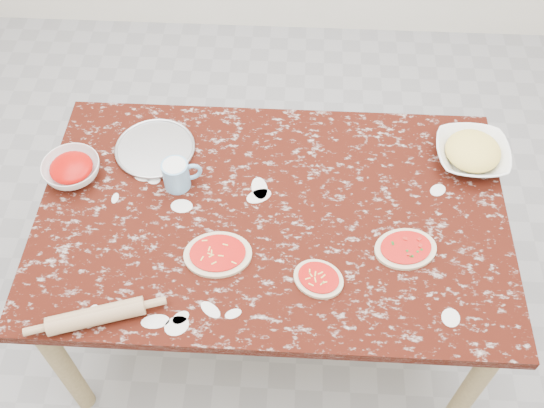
{
  "coord_description": "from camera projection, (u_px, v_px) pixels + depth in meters",
  "views": [
    {
      "loc": [
        0.07,
        -1.24,
        2.46
      ],
      "look_at": [
        0.0,
        0.0,
        0.8
      ],
      "focal_mm": 41.1,
      "sensor_mm": 36.0,
      "label": 1
    }
  ],
  "objects": [
    {
      "name": "worktable",
      "position": [
        272.0,
        227.0,
        2.18
      ],
      "size": [
        1.6,
        1.0,
        0.75
      ],
      "color": "black",
      "rests_on": "ground"
    },
    {
      "name": "cheese_bowl",
      "position": [
        472.0,
        154.0,
        2.23
      ],
      "size": [
        0.26,
        0.26,
        0.06
      ],
      "primitive_type": "imported",
      "rotation": [
        0.0,
        0.0,
        -0.0
      ],
      "color": "white",
      "rests_on": "worktable"
    },
    {
      "name": "pizza_right",
      "position": [
        405.0,
        249.0,
        2.02
      ],
      "size": [
        0.23,
        0.2,
        0.02
      ],
      "color": "beige",
      "rests_on": "worktable"
    },
    {
      "name": "pizza_mid",
      "position": [
        318.0,
        279.0,
        1.95
      ],
      "size": [
        0.2,
        0.19,
        0.02
      ],
      "color": "beige",
      "rests_on": "worktable"
    },
    {
      "name": "pizza_tray",
      "position": [
        155.0,
        149.0,
        2.28
      ],
      "size": [
        0.35,
        0.35,
        0.01
      ],
      "primitive_type": "cylinder",
      "rotation": [
        0.0,
        0.0,
        -0.26
      ],
      "color": "#B2B2B7",
      "rests_on": "worktable"
    },
    {
      "name": "sauce_bowl",
      "position": [
        72.0,
        170.0,
        2.19
      ],
      "size": [
        0.23,
        0.23,
        0.06
      ],
      "primitive_type": "imported",
      "rotation": [
        0.0,
        0.0,
        0.16
      ],
      "color": "white",
      "rests_on": "worktable"
    },
    {
      "name": "rolling_pin",
      "position": [
        96.0,
        316.0,
        1.85
      ],
      "size": [
        0.29,
        0.14,
        0.06
      ],
      "primitive_type": "cylinder",
      "rotation": [
        0.0,
        1.57,
        0.31
      ],
      "color": "tan",
      "rests_on": "worktable"
    },
    {
      "name": "pizza_left",
      "position": [
        218.0,
        254.0,
        2.01
      ],
      "size": [
        0.24,
        0.2,
        0.02
      ],
      "color": "beige",
      "rests_on": "worktable"
    },
    {
      "name": "ground",
      "position": [
        272.0,
        314.0,
        2.72
      ],
      "size": [
        4.0,
        4.0,
        0.0
      ],
      "primitive_type": "plane",
      "color": "gray"
    },
    {
      "name": "flour_mug",
      "position": [
        177.0,
        174.0,
        2.14
      ],
      "size": [
        0.14,
        0.09,
        0.11
      ],
      "color": "#76AEDA",
      "rests_on": "worktable"
    }
  ]
}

